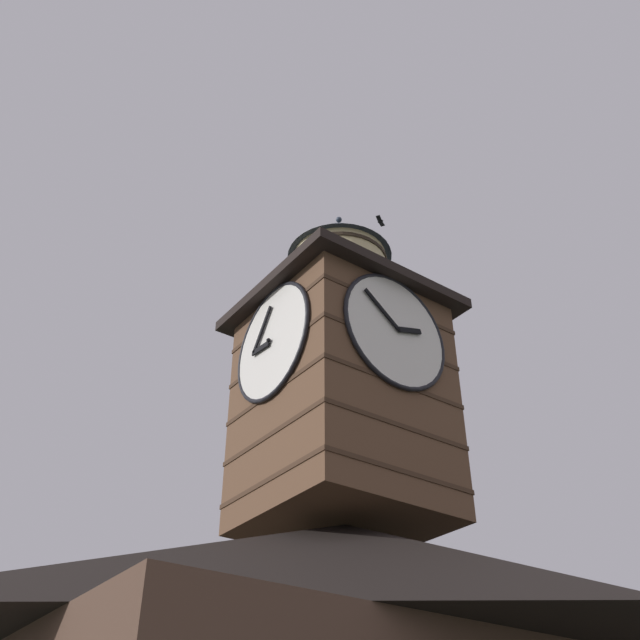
{
  "coord_description": "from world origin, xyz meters",
  "views": [
    {
      "loc": [
        7.47,
        8.89,
        1.35
      ],
      "look_at": [
        -1.4,
        -3.35,
        11.61
      ],
      "focal_mm": 42.08,
      "sensor_mm": 36.0,
      "label": 1
    }
  ],
  "objects": [
    {
      "name": "flying_bird_high",
      "position": [
        -5.06,
        -5.01,
        17.91
      ],
      "size": [
        0.54,
        0.4,
        0.11
      ],
      "color": "black"
    },
    {
      "name": "moon",
      "position": [
        -16.26,
        -42.47,
        15.73
      ],
      "size": [
        1.61,
        1.61,
        1.61
      ],
      "color": "silver"
    },
    {
      "name": "clock_tower",
      "position": [
        -1.69,
        -2.91,
        9.9
      ],
      "size": [
        4.43,
        4.43,
        8.45
      ],
      "color": "brown",
      "rests_on": "building_main"
    },
    {
      "name": "pine_tree_behind",
      "position": [
        -3.44,
        -7.45,
        5.36
      ],
      "size": [
        7.05,
        7.05,
        12.1
      ],
      "color": "#473323",
      "rests_on": "ground_plane"
    }
  ]
}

